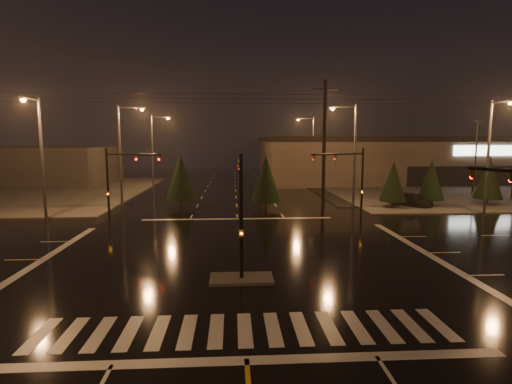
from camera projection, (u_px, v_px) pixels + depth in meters
The scene contains 26 objects.
ground at pixel (240, 256), 22.93m from camera, with size 140.00×140.00×0.00m, color black.
sidewalk_ne at pixel (456, 189), 54.38m from camera, with size 36.00×36.00×0.12m, color #46443E.
sidewalk_nw at pixel (0, 192), 50.87m from camera, with size 36.00×36.00×0.12m, color #46443E.
median_island at pixel (242, 279), 18.96m from camera, with size 3.00×1.60×0.15m, color #46443E.
crosswalk at pixel (245, 329), 14.02m from camera, with size 15.00×2.60×0.01m, color beige.
stop_bar_near at pixel (247, 361), 12.04m from camera, with size 16.00×0.50×0.01m, color beige.
stop_bar_far at pixel (237, 219), 33.82m from camera, with size 16.00×0.50×0.01m, color beige.
parking_lot at pixel (501, 190), 52.69m from camera, with size 50.00×24.00×0.08m, color black.
retail_building at pixel (434, 156), 70.01m from camera, with size 60.20×28.30×7.20m.
commercial_block at pixel (10, 165), 62.11m from camera, with size 30.00×18.00×5.60m, color #443E3C.
signal_mast_median at pixel (241, 199), 19.41m from camera, with size 0.25×4.59×6.00m.
signal_mast_ne at pixel (352, 175), 33.03m from camera, with size 4.84×1.86×6.00m.
signal_mast_nw at pixel (119, 176), 31.92m from camera, with size 4.84×1.86×6.00m.
streetlight_1 at pixel (123, 149), 39.35m from camera, with size 2.77×0.32×10.00m.
streetlight_2 at pixel (154, 146), 55.19m from camera, with size 2.77×0.32×10.00m.
streetlight_3 at pixel (352, 149), 38.68m from camera, with size 2.77×0.32×10.00m.
streetlight_4 at pixel (311, 146), 58.48m from camera, with size 2.77×0.32×10.00m.
streetlight_5 at pixel (40, 150), 32.32m from camera, with size 0.32×2.77×10.00m.
streetlight_6 at pixel (491, 150), 34.54m from camera, with size 0.32×2.77×10.00m.
utility_pole_1 at pixel (324, 146), 36.47m from camera, with size 2.20×0.32×12.00m.
conifer_0 at pixel (393, 181), 38.95m from camera, with size 2.54×2.54×4.66m.
conifer_1 at pixel (431, 180), 39.81m from camera, with size 2.60×2.60×4.76m.
conifer_2 at pixel (489, 177), 40.60m from camera, with size 2.76×2.76×5.02m.
conifer_3 at pixel (181, 177), 39.23m from camera, with size 3.01×3.01×5.40m.
conifer_4 at pixel (266, 179), 38.46m from camera, with size 2.89×2.89×5.22m.
car_parked at pixel (411, 199), 40.01m from camera, with size 1.75×4.35×1.48m, color black.
Camera 1 is at (-0.39, -22.28, 6.60)m, focal length 28.00 mm.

